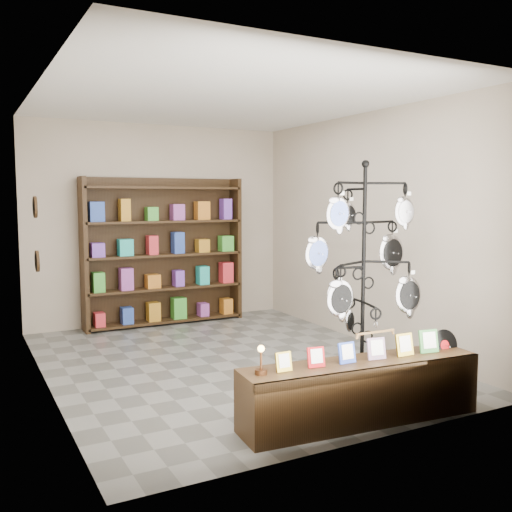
# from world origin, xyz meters

# --- Properties ---
(ground) EXTENTS (5.00, 5.00, 0.00)m
(ground) POSITION_xyz_m (0.00, 0.00, 0.00)
(ground) COLOR slate
(ground) RESTS_ON ground
(room_envelope) EXTENTS (5.00, 5.00, 5.00)m
(room_envelope) POSITION_xyz_m (0.00, 0.00, 1.85)
(room_envelope) COLOR #BCAC98
(room_envelope) RESTS_ON ground
(display_tree) EXTENTS (1.15, 1.04, 2.25)m
(display_tree) POSITION_xyz_m (0.63, -1.66, 1.30)
(display_tree) COLOR black
(display_tree) RESTS_ON ground
(front_shelf) EXTENTS (2.17, 0.62, 0.76)m
(front_shelf) POSITION_xyz_m (0.23, -2.16, 0.27)
(front_shelf) COLOR black
(front_shelf) RESTS_ON ground
(back_shelving) EXTENTS (2.42, 0.36, 2.20)m
(back_shelving) POSITION_xyz_m (0.00, 2.30, 1.03)
(back_shelving) COLOR black
(back_shelving) RESTS_ON ground
(wall_clocks) EXTENTS (0.03, 0.24, 0.84)m
(wall_clocks) POSITION_xyz_m (-1.97, 0.80, 1.50)
(wall_clocks) COLOR black
(wall_clocks) RESTS_ON ground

